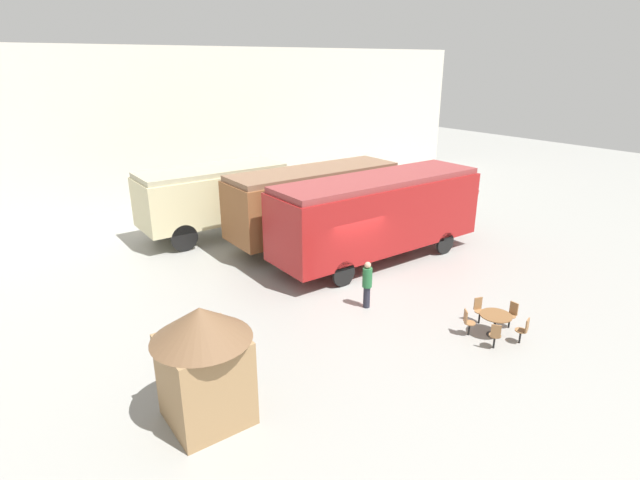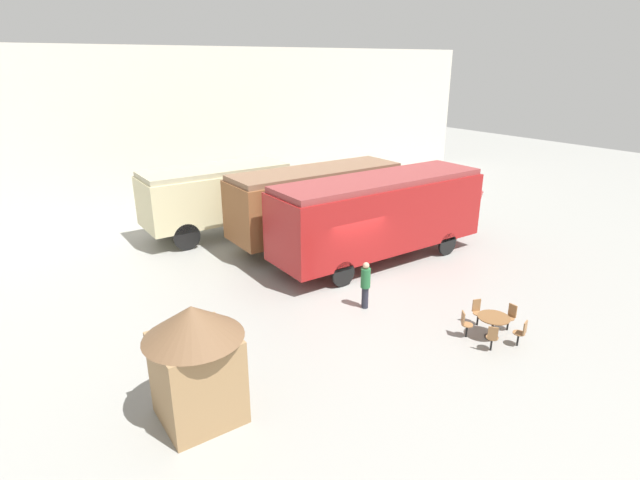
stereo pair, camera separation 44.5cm
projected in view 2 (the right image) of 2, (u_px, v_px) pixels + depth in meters
ground_plane at (354, 280)px, 19.72m from camera, size 80.00×80.00×0.00m
backdrop_wall at (198, 125)px, 30.10m from camera, size 44.00×0.15×9.00m
passenger_coach_vintage at (216, 194)px, 24.34m from camera, size 7.08×2.77×3.36m
passenger_coach_wooden at (317, 200)px, 23.09m from camera, size 8.29×2.63×3.57m
streamlined_locomotive at (394, 209)px, 21.53m from camera, size 11.66×2.79×3.67m
cafe_table_near at (493, 321)px, 15.47m from camera, size 0.99×0.99×0.72m
cafe_chair_0 at (477, 310)px, 16.28m from camera, size 0.37×0.39×0.87m
cafe_chair_1 at (465, 323)px, 15.52m from camera, size 0.40×0.40×0.87m
cafe_chair_2 at (492, 337)px, 14.73m from camera, size 0.40×0.40×0.87m
cafe_chair_3 at (522, 332)px, 15.00m from camera, size 0.37×0.39×0.87m
cafe_chair_4 at (510, 315)px, 15.96m from camera, size 0.36×0.36×0.87m
visitor_person at (365, 283)px, 17.24m from camera, size 0.34×0.34×1.72m
ticket_kiosk at (196, 357)px, 11.64m from camera, size 2.34×2.34×3.00m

